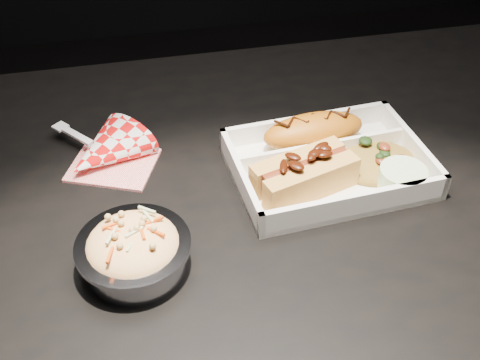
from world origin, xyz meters
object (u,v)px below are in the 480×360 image
fried_pastry (314,131)px  hotdog (304,172)px  napkin_fork (104,153)px  food_tray (328,167)px  foil_coleslaw_cup (134,249)px  dining_table (226,257)px

fried_pastry → hotdog: 0.09m
fried_pastry → napkin_fork: size_ratio=0.93×
food_tray → hotdog: bearing=-149.2°
food_tray → foil_coleslaw_cup: 0.29m
hotdog → napkin_fork: (-0.25, 0.12, -0.02)m
dining_table → fried_pastry: bearing=33.4°
dining_table → hotdog: bearing=5.2°
dining_table → napkin_fork: (-0.14, 0.13, 0.11)m
fried_pastry → foil_coleslaw_cup: foil_coleslaw_cup is taller
food_tray → hotdog: 0.06m
napkin_fork → food_tray: bearing=33.7°
hotdog → foil_coleslaw_cup: size_ratio=1.11×
food_tray → foil_coleslaw_cup: bearing=-160.9°
dining_table → foil_coleslaw_cup: size_ratio=9.41×
food_tray → foil_coleslaw_cup: foil_coleslaw_cup is taller
dining_table → hotdog: (0.10, 0.01, 0.12)m
hotdog → foil_coleslaw_cup: bearing=-176.0°
foil_coleslaw_cup → napkin_fork: size_ratio=0.82×
food_tray → napkin_fork: napkin_fork is taller
food_tray → hotdog: (-0.04, -0.03, 0.02)m
food_tray → napkin_fork: (-0.29, 0.09, 0.01)m
foil_coleslaw_cup → dining_table: bearing=32.1°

